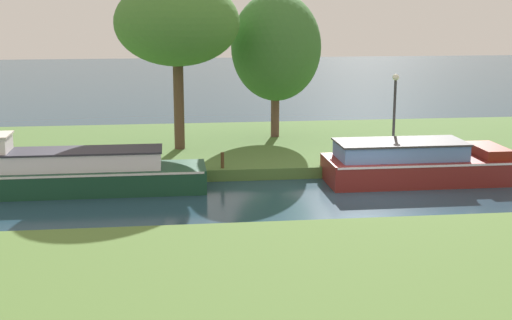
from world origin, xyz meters
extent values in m
plane|color=#203D4F|center=(0.00, 0.00, 0.00)|extent=(120.00, 120.00, 0.00)
cube|color=#4D7235|center=(0.00, 7.00, 0.20)|extent=(72.00, 10.00, 0.40)
cube|color=#557937|center=(0.00, -9.00, 0.20)|extent=(72.00, 10.00, 0.40)
cube|color=maroon|center=(2.04, 1.20, 0.42)|extent=(6.11, 2.34, 0.84)
cube|color=white|center=(2.04, 1.20, 0.80)|extent=(5.99, 2.37, 0.07)
cube|color=#5E83C5|center=(1.48, 1.20, 1.10)|extent=(4.25, 1.78, 0.52)
cube|color=#312F30|center=(1.48, 1.20, 1.39)|extent=(4.35, 1.87, 0.06)
cube|color=maroon|center=(4.62, 1.20, 1.01)|extent=(0.93, 1.96, 0.34)
cube|color=#18422C|center=(-8.92, 1.20, 0.39)|extent=(7.59, 1.87, 0.78)
cube|color=white|center=(-8.92, 1.20, 0.74)|extent=(7.44, 1.90, 0.07)
cube|color=white|center=(-9.38, 1.20, 1.06)|extent=(5.64, 1.42, 0.55)
cube|color=#2F2E3A|center=(-9.38, 1.20, 1.36)|extent=(5.74, 1.49, 0.06)
cylinder|color=brown|center=(-5.87, 5.93, 2.38)|extent=(0.40, 0.40, 3.97)
ellipsoid|color=#467A32|center=(-5.87, 5.77, 5.26)|extent=(4.73, 4.50, 3.27)
cylinder|color=brown|center=(-1.77, 8.08, 1.69)|extent=(0.36, 0.36, 2.58)
ellipsoid|color=#396C2F|center=(-1.77, 7.98, 4.21)|extent=(3.72, 4.69, 4.48)
cylinder|color=#333338|center=(1.99, 3.55, 1.81)|extent=(0.10, 0.10, 2.82)
sphere|color=white|center=(1.99, 3.55, 3.34)|extent=(0.24, 0.24, 0.24)
cylinder|color=#4F381F|center=(-4.47, 2.31, 0.68)|extent=(0.12, 0.12, 0.55)
camera|label=1|loc=(-6.27, -21.56, 5.92)|focal=49.89mm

